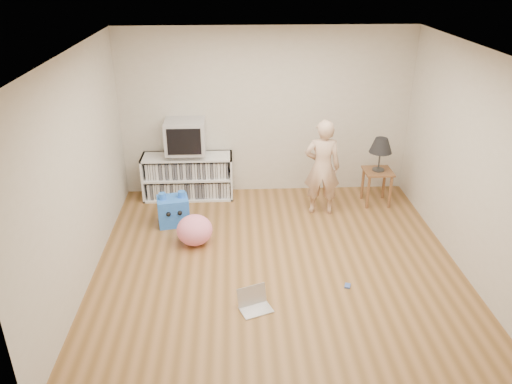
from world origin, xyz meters
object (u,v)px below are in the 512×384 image
(dvd_deck, at_px, (187,154))
(table_lamp, at_px, (381,146))
(plush_pink, at_px, (195,230))
(crt_tv, at_px, (185,136))
(laptop, at_px, (254,303))
(plush_blue, at_px, (173,210))
(person, at_px, (322,168))
(media_unit, at_px, (188,176))
(side_table, at_px, (377,178))

(dvd_deck, relative_size, table_lamp, 0.87)
(plush_pink, bearing_deg, dvd_deck, 97.33)
(crt_tv, height_order, laptop, crt_tv)
(laptop, xyz_separation_m, plush_blue, (-1.07, 1.96, 0.15))
(person, bearing_deg, media_unit, -11.67)
(plush_pink, bearing_deg, side_table, 21.68)
(media_unit, xyz_separation_m, side_table, (2.91, -0.39, 0.07))
(table_lamp, bearing_deg, crt_tv, 172.83)
(dvd_deck, xyz_separation_m, plush_blue, (-0.15, -0.89, -0.52))
(plush_pink, bearing_deg, plush_blue, 120.89)
(side_table, distance_m, table_lamp, 0.53)
(dvd_deck, distance_m, side_table, 2.96)
(side_table, relative_size, laptop, 1.35)
(person, bearing_deg, laptop, 69.87)
(person, height_order, plush_blue, person)
(laptop, height_order, plush_pink, plush_pink)
(table_lamp, xyz_separation_m, plush_pink, (-2.73, -1.08, -0.74))
(person, bearing_deg, table_lamp, -158.26)
(table_lamp, distance_m, plush_blue, 3.19)
(media_unit, bearing_deg, plush_pink, -82.75)
(crt_tv, xyz_separation_m, laptop, (0.91, -2.84, -0.96))
(side_table, distance_m, plush_blue, 3.12)
(media_unit, distance_m, dvd_deck, 0.39)
(plush_blue, bearing_deg, dvd_deck, 69.34)
(table_lamp, height_order, plush_blue, table_lamp)
(crt_tv, relative_size, plush_pink, 1.26)
(laptop, distance_m, plush_pink, 1.57)
(media_unit, height_order, plush_pink, media_unit)
(media_unit, xyz_separation_m, person, (2.01, -0.64, 0.37))
(dvd_deck, distance_m, person, 2.10)
(person, relative_size, plush_blue, 2.90)
(person, distance_m, plush_blue, 2.23)
(person, bearing_deg, crt_tv, -11.17)
(side_table, relative_size, person, 0.38)
(dvd_deck, distance_m, crt_tv, 0.29)
(media_unit, height_order, side_table, media_unit)
(table_lamp, relative_size, person, 0.36)
(side_table, bearing_deg, crt_tv, 172.83)
(crt_tv, xyz_separation_m, table_lamp, (2.91, -0.37, -0.08))
(person, height_order, laptop, person)
(table_lamp, bearing_deg, plush_blue, -170.42)
(media_unit, height_order, dvd_deck, dvd_deck)
(crt_tv, height_order, plush_blue, crt_tv)
(side_table, xyz_separation_m, laptop, (-2.00, -2.47, -0.35))
(dvd_deck, distance_m, plush_pink, 1.56)
(laptop, bearing_deg, dvd_deck, 86.62)
(plush_blue, bearing_deg, side_table, -1.35)
(side_table, bearing_deg, person, -164.32)
(side_table, distance_m, plush_pink, 2.94)
(media_unit, relative_size, crt_tv, 2.33)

